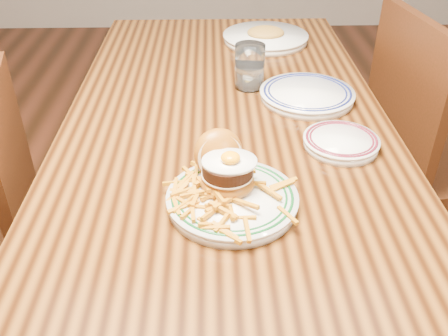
{
  "coord_description": "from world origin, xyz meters",
  "views": [
    {
      "loc": [
        -0.04,
        -1.19,
        1.37
      ],
      "look_at": [
        -0.02,
        -0.36,
        0.81
      ],
      "focal_mm": 40.0,
      "sensor_mm": 36.0,
      "label": 1
    }
  ],
  "objects_px": {
    "table": "(226,140)",
    "chair_right": "(429,149)",
    "main_plate": "(230,187)",
    "side_plate": "(341,142)"
  },
  "relations": [
    {
      "from": "chair_right",
      "to": "main_plate",
      "type": "distance_m",
      "value": 0.93
    },
    {
      "from": "chair_right",
      "to": "main_plate",
      "type": "height_order",
      "value": "chair_right"
    },
    {
      "from": "table",
      "to": "chair_right",
      "type": "xyz_separation_m",
      "value": [
        0.67,
        0.18,
        -0.15
      ]
    },
    {
      "from": "chair_right",
      "to": "side_plate",
      "type": "relative_size",
      "value": 5.3
    },
    {
      "from": "table",
      "to": "side_plate",
      "type": "relative_size",
      "value": 8.93
    },
    {
      "from": "table",
      "to": "main_plate",
      "type": "bearing_deg",
      "value": -90.64
    },
    {
      "from": "table",
      "to": "chair_right",
      "type": "distance_m",
      "value": 0.71
    },
    {
      "from": "chair_right",
      "to": "side_plate",
      "type": "height_order",
      "value": "chair_right"
    },
    {
      "from": "table",
      "to": "main_plate",
      "type": "xyz_separation_m",
      "value": [
        -0.0,
        -0.39,
        0.12
      ]
    },
    {
      "from": "main_plate",
      "to": "side_plate",
      "type": "height_order",
      "value": "main_plate"
    }
  ]
}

